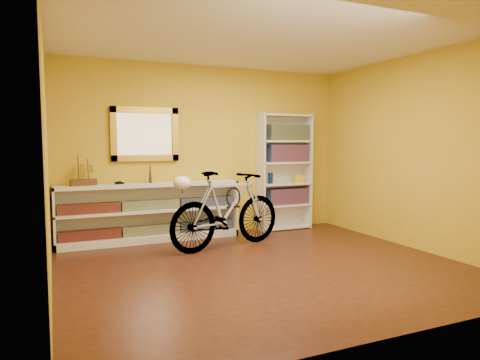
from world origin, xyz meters
name	(u,v)px	position (x,y,z in m)	size (l,w,h in m)	color
floor	(264,267)	(0.00, 0.00, -0.01)	(4.50, 4.00, 0.01)	#33160E
ceiling	(265,36)	(0.00, 0.00, 2.60)	(4.50, 4.00, 0.01)	silver
back_wall	(206,151)	(0.00, 2.00, 1.30)	(4.50, 0.01, 2.60)	gold
left_wall	(46,157)	(-2.25, 0.00, 1.30)	(0.01, 4.00, 2.60)	gold
right_wall	(415,152)	(2.25, 0.00, 1.30)	(0.01, 4.00, 2.60)	gold
gilt_mirror	(145,134)	(-0.95, 1.97, 1.55)	(0.98, 0.06, 0.78)	olive
wall_socket	(259,214)	(0.90, 1.99, 0.25)	(0.09, 0.01, 0.09)	silver
console_unit	(151,212)	(-0.92, 1.81, 0.42)	(2.60, 0.35, 0.85)	silver
cd_row_lower	(151,230)	(-0.92, 1.79, 0.17)	(2.50, 0.13, 0.14)	black
cd_row_upper	(151,205)	(-0.92, 1.79, 0.54)	(2.50, 0.13, 0.14)	navy
model_ship	(83,171)	(-1.82, 1.81, 1.05)	(0.34, 0.13, 0.40)	#3E2411
toy_car	(120,184)	(-1.35, 1.81, 0.85)	(0.00, 0.00, 0.00)	black
bronze_ornament	(150,172)	(-0.92, 1.81, 1.01)	(0.05, 0.05, 0.32)	#522E1C
decorative_orb	(180,179)	(-0.47, 1.81, 0.90)	(0.09, 0.09, 0.09)	#522E1C
bookcase	(284,172)	(1.30, 1.84, 0.95)	(0.90, 0.30, 1.90)	silver
book_row_a	(287,196)	(1.35, 1.84, 0.55)	(0.70, 0.22, 0.26)	maroon
book_row_b	(287,153)	(1.35, 1.84, 1.25)	(0.70, 0.22, 0.28)	maroon
book_row_c	(287,133)	(1.35, 1.84, 1.59)	(0.70, 0.22, 0.25)	#173F52
travel_mug	(270,178)	(1.03, 1.82, 0.86)	(0.08, 0.08, 0.18)	navy
red_tin	(273,134)	(1.10, 1.87, 1.56)	(0.15, 0.15, 0.19)	maroon
yellow_bag	(299,179)	(1.55, 1.80, 0.83)	(0.16, 0.11, 0.13)	gold
bicycle	(227,209)	(-0.06, 1.01, 0.53)	(1.79, 0.46, 1.06)	silver
helmet	(182,183)	(-0.72, 0.85, 0.93)	(0.23, 0.22, 0.17)	white
u_lock	(233,197)	(0.05, 1.03, 0.69)	(0.21, 0.21, 0.02)	black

